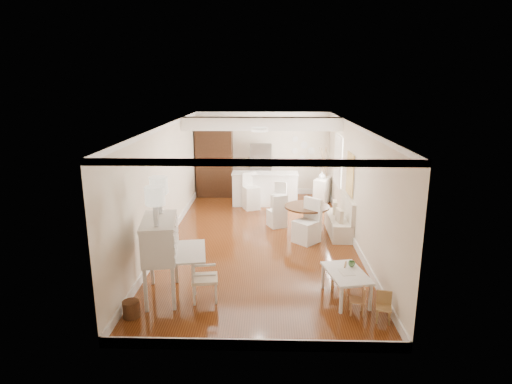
{
  "coord_description": "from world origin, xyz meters",
  "views": [
    {
      "loc": [
        0.18,
        -9.89,
        3.75
      ],
      "look_at": [
        -0.1,
        0.3,
        1.13
      ],
      "focal_mm": 30.0,
      "sensor_mm": 36.0,
      "label": 1
    }
  ],
  "objects_px": {
    "dining_table": "(307,220)",
    "bar_stool_right": "(279,198)",
    "kids_chair_a": "(357,300)",
    "fridge": "(271,170)",
    "slip_chair_near": "(307,221)",
    "breakfast_counter": "(265,189)",
    "pantry_cabinet": "(215,162)",
    "kids_table": "(346,285)",
    "kids_chair_c": "(384,307)",
    "sideboard": "(322,191)",
    "wicker_basket": "(131,309)",
    "slip_chair_far": "(277,210)",
    "bar_stool_left": "(251,191)",
    "gustavian_armchair": "(205,278)",
    "kids_chair_b": "(338,276)",
    "secretary_bureau": "(161,258)"
  },
  "relations": [
    {
      "from": "gustavian_armchair",
      "to": "dining_table",
      "type": "relative_size",
      "value": 0.75
    },
    {
      "from": "kids_chair_c",
      "to": "sideboard",
      "type": "relative_size",
      "value": 0.59
    },
    {
      "from": "kids_chair_b",
      "to": "sideboard",
      "type": "distance_m",
      "value": 5.98
    },
    {
      "from": "gustavian_armchair",
      "to": "sideboard",
      "type": "xyz_separation_m",
      "value": [
        2.85,
        6.39,
        -0.02
      ]
    },
    {
      "from": "dining_table",
      "to": "bar_stool_right",
      "type": "relative_size",
      "value": 1.22
    },
    {
      "from": "kids_chair_b",
      "to": "kids_chair_c",
      "type": "distance_m",
      "value": 1.21
    },
    {
      "from": "kids_chair_a",
      "to": "kids_table",
      "type": "bearing_deg",
      "value": -162.24
    },
    {
      "from": "kids_chair_a",
      "to": "slip_chair_far",
      "type": "relative_size",
      "value": 0.57
    },
    {
      "from": "pantry_cabinet",
      "to": "fridge",
      "type": "relative_size",
      "value": 1.28
    },
    {
      "from": "fridge",
      "to": "sideboard",
      "type": "distance_m",
      "value": 1.87
    },
    {
      "from": "kids_table",
      "to": "secretary_bureau",
      "type": "bearing_deg",
      "value": 179.86
    },
    {
      "from": "kids_table",
      "to": "bar_stool_right",
      "type": "bearing_deg",
      "value": 101.78
    },
    {
      "from": "kids_table",
      "to": "slip_chair_near",
      "type": "height_order",
      "value": "slip_chair_near"
    },
    {
      "from": "wicker_basket",
      "to": "pantry_cabinet",
      "type": "xyz_separation_m",
      "value": [
        0.45,
        7.8,
        1.01
      ]
    },
    {
      "from": "kids_table",
      "to": "kids_chair_b",
      "type": "height_order",
      "value": "kids_chair_b"
    },
    {
      "from": "gustavian_armchair",
      "to": "wicker_basket",
      "type": "relative_size",
      "value": 3.03
    },
    {
      "from": "kids_chair_c",
      "to": "dining_table",
      "type": "relative_size",
      "value": 0.45
    },
    {
      "from": "dining_table",
      "to": "slip_chair_far",
      "type": "relative_size",
      "value": 1.26
    },
    {
      "from": "slip_chair_far",
      "to": "pantry_cabinet",
      "type": "xyz_separation_m",
      "value": [
        -2.03,
        3.16,
        0.71
      ]
    },
    {
      "from": "gustavian_armchair",
      "to": "breakfast_counter",
      "type": "xyz_separation_m",
      "value": [
        1.02,
        6.11,
        0.1
      ]
    },
    {
      "from": "breakfast_counter",
      "to": "pantry_cabinet",
      "type": "height_order",
      "value": "pantry_cabinet"
    },
    {
      "from": "secretary_bureau",
      "to": "kids_chair_b",
      "type": "height_order",
      "value": "secretary_bureau"
    },
    {
      "from": "kids_chair_a",
      "to": "fridge",
      "type": "distance_m",
      "value": 7.72
    },
    {
      "from": "kids_chair_c",
      "to": "bar_stool_right",
      "type": "height_order",
      "value": "bar_stool_right"
    },
    {
      "from": "kids_chair_a",
      "to": "breakfast_counter",
      "type": "bearing_deg",
      "value": -159.82
    },
    {
      "from": "bar_stool_right",
      "to": "sideboard",
      "type": "distance_m",
      "value": 1.84
    },
    {
      "from": "bar_stool_right",
      "to": "fridge",
      "type": "distance_m",
      "value": 2.0
    },
    {
      "from": "breakfast_counter",
      "to": "kids_chair_c",
      "type": "bearing_deg",
      "value": -73.81
    },
    {
      "from": "dining_table",
      "to": "bar_stool_left",
      "type": "height_order",
      "value": "bar_stool_left"
    },
    {
      "from": "slip_chair_far",
      "to": "secretary_bureau",
      "type": "bearing_deg",
      "value": 36.97
    },
    {
      "from": "kids_table",
      "to": "bar_stool_left",
      "type": "relative_size",
      "value": 0.94
    },
    {
      "from": "kids_chair_a",
      "to": "bar_stool_left",
      "type": "bearing_deg",
      "value": -155.19
    },
    {
      "from": "dining_table",
      "to": "sideboard",
      "type": "distance_m",
      "value": 3.1
    },
    {
      "from": "kids_chair_c",
      "to": "sideboard",
      "type": "distance_m",
      "value": 7.03
    },
    {
      "from": "kids_chair_c",
      "to": "fridge",
      "type": "distance_m",
      "value": 8.02
    },
    {
      "from": "bar_stool_right",
      "to": "pantry_cabinet",
      "type": "xyz_separation_m",
      "value": [
        -2.11,
        1.97,
        0.69
      ]
    },
    {
      "from": "slip_chair_near",
      "to": "pantry_cabinet",
      "type": "distance_m",
      "value": 5.14
    },
    {
      "from": "kids_chair_c",
      "to": "slip_chair_far",
      "type": "xyz_separation_m",
      "value": [
        -1.63,
        4.67,
        0.19
      ]
    },
    {
      "from": "wicker_basket",
      "to": "kids_table",
      "type": "xyz_separation_m",
      "value": [
        3.63,
        0.7,
        0.12
      ]
    },
    {
      "from": "bar_stool_right",
      "to": "kids_chair_c",
      "type": "bearing_deg",
      "value": -51.82
    },
    {
      "from": "fridge",
      "to": "kids_chair_c",
      "type": "bearing_deg",
      "value": -77.29
    },
    {
      "from": "sideboard",
      "to": "breakfast_counter",
      "type": "bearing_deg",
      "value": -148.06
    },
    {
      "from": "wicker_basket",
      "to": "slip_chair_far",
      "type": "height_order",
      "value": "slip_chair_far"
    },
    {
      "from": "kids_chair_a",
      "to": "bar_stool_right",
      "type": "bearing_deg",
      "value": -161.67
    },
    {
      "from": "secretary_bureau",
      "to": "wicker_basket",
      "type": "height_order",
      "value": "secretary_bureau"
    },
    {
      "from": "dining_table",
      "to": "bar_stool_left",
      "type": "distance_m",
      "value": 2.7
    },
    {
      "from": "bar_stool_left",
      "to": "slip_chair_far",
      "type": "bearing_deg",
      "value": -87.47
    },
    {
      "from": "slip_chair_near",
      "to": "bar_stool_right",
      "type": "height_order",
      "value": "slip_chair_near"
    },
    {
      "from": "gustavian_armchair",
      "to": "kids_chair_a",
      "type": "relative_size",
      "value": 1.64
    },
    {
      "from": "bar_stool_left",
      "to": "sideboard",
      "type": "xyz_separation_m",
      "value": [
        2.25,
        0.76,
        -0.15
      ]
    }
  ]
}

